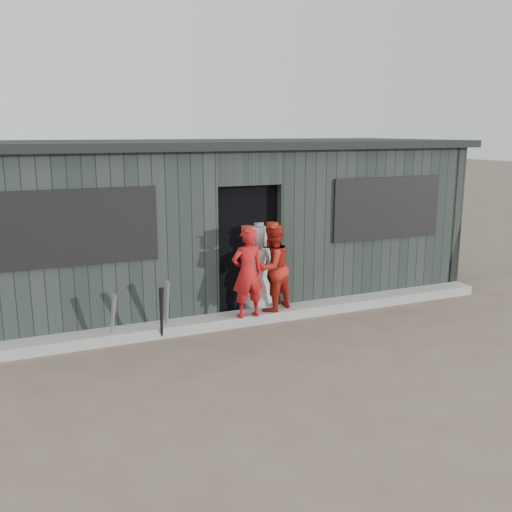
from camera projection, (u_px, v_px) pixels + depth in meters
name	position (u px, v px, depth m)	size (l,w,h in m)	color
ground	(315.00, 367.00, 6.85)	(80.00, 80.00, 0.00)	brown
curb	(255.00, 316.00, 8.47)	(8.00, 0.36, 0.15)	#979893
bat_left	(113.00, 319.00, 7.48)	(0.07, 0.07, 0.73)	gray
bat_mid	(167.00, 308.00, 7.80)	(0.07, 0.07, 0.82)	gray
bat_right	(162.00, 314.00, 7.59)	(0.07, 0.07, 0.79)	black
player_red_left	(247.00, 273.00, 8.09)	(0.47, 0.31, 1.30)	#B21517
player_red_right	(272.00, 267.00, 8.42)	(0.63, 0.49, 1.30)	#A81E14
player_grey_back	(258.00, 269.00, 8.73)	(0.69, 0.45, 1.40)	silver
dugout	(216.00, 220.00, 9.72)	(8.30, 3.30, 2.62)	black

